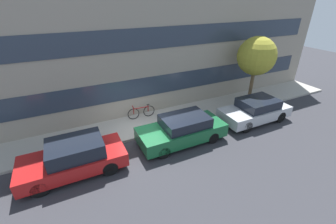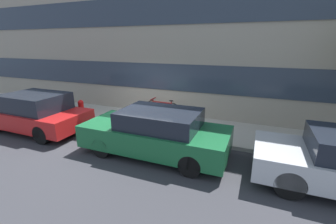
{
  "view_description": "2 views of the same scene",
  "coord_description": "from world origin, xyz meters",
  "px_view_note": "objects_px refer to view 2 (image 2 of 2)",
  "views": [
    {
      "loc": [
        -3.02,
        -8.97,
        6.39
      ],
      "look_at": [
        1.37,
        0.11,
        1.09
      ],
      "focal_mm": 24.0,
      "sensor_mm": 36.0,
      "label": 1
    },
    {
      "loc": [
        4.14,
        -6.47,
        3.11
      ],
      "look_at": [
        1.32,
        0.47,
        0.81
      ],
      "focal_mm": 24.0,
      "sensor_mm": 36.0,
      "label": 2
    }
  ],
  "objects_px": {
    "parked_car_green": "(156,132)",
    "fire_hydrant": "(81,109)",
    "bicycle": "(162,108)",
    "parked_car_red": "(35,113)"
  },
  "relations": [
    {
      "from": "parked_car_green",
      "to": "bicycle",
      "type": "relative_size",
      "value": 2.66
    },
    {
      "from": "parked_car_red",
      "to": "parked_car_green",
      "type": "bearing_deg",
      "value": -180.0
    },
    {
      "from": "bicycle",
      "to": "fire_hydrant",
      "type": "bearing_deg",
      "value": 28.16
    },
    {
      "from": "bicycle",
      "to": "parked_car_green",
      "type": "bearing_deg",
      "value": 112.81
    },
    {
      "from": "parked_car_green",
      "to": "fire_hydrant",
      "type": "relative_size",
      "value": 5.35
    },
    {
      "from": "parked_car_green",
      "to": "bicycle",
      "type": "xyz_separation_m",
      "value": [
        -1.06,
        2.86,
        -0.15
      ]
    },
    {
      "from": "parked_car_green",
      "to": "bicycle",
      "type": "distance_m",
      "value": 3.06
    },
    {
      "from": "bicycle",
      "to": "parked_car_red",
      "type": "bearing_deg",
      "value": 39.36
    },
    {
      "from": "parked_car_red",
      "to": "fire_hydrant",
      "type": "relative_size",
      "value": 5.1
    },
    {
      "from": "parked_car_red",
      "to": "fire_hydrant",
      "type": "bearing_deg",
      "value": -119.96
    }
  ]
}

